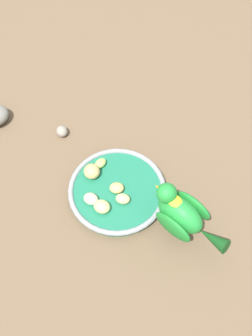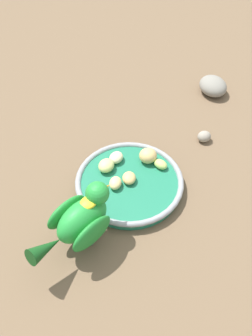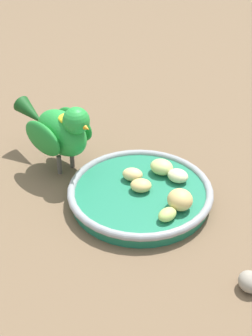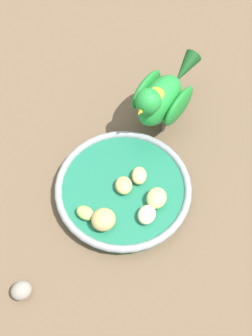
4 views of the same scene
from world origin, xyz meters
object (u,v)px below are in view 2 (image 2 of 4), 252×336
object	(u,v)px
apple_piece_5	(161,164)
parrot	(81,220)
apple_piece_1	(148,156)
apple_piece_2	(115,183)
pebble_0	(204,137)
feeding_bowl	(129,183)
apple_piece_4	(106,166)
apple_piece_0	(129,178)
apple_piece_3	(116,157)
rock_large	(213,86)

from	to	relation	value
apple_piece_5	parrot	world-z (taller)	parrot
parrot	apple_piece_1	bearing A→B (deg)	9.72
apple_piece_2	pebble_0	bearing A→B (deg)	13.85
feeding_bowl	apple_piece_4	size ratio (longest dim) A/B	5.98
apple_piece_0	apple_piece_2	xyz separation A→B (m)	(-0.03, -0.00, 0.00)
apple_piece_1	apple_piece_2	bearing A→B (deg)	-157.34
apple_piece_0	apple_piece_3	bearing A→B (deg)	92.07
feeding_bowl	rock_large	world-z (taller)	rock_large
apple_piece_1	apple_piece_5	size ratio (longest dim) A/B	1.24
parrot	pebble_0	bearing A→B (deg)	-0.30
apple_piece_2	apple_piece_4	world-z (taller)	apple_piece_4
feeding_bowl	apple_piece_0	size ratio (longest dim) A/B	6.88
apple_piece_1	apple_piece_4	world-z (taller)	apple_piece_1
apple_piece_1	pebble_0	bearing A→B (deg)	8.34
apple_piece_0	apple_piece_3	world-z (taller)	same
apple_piece_5	rock_large	xyz separation A→B (m)	(0.22, 0.17, -0.01)
feeding_bowl	apple_piece_1	xyz separation A→B (m)	(0.05, 0.03, 0.02)
apple_piece_1	apple_piece_3	xyz separation A→B (m)	(-0.06, 0.02, -0.00)
apple_piece_0	apple_piece_1	bearing A→B (deg)	31.32
pebble_0	apple_piece_1	bearing A→B (deg)	-171.66
apple_piece_0	apple_piece_3	xyz separation A→B (m)	(-0.00, 0.06, 0.00)
apple_piece_1	apple_piece_2	distance (m)	0.09
feeding_bowl	pebble_0	xyz separation A→B (m)	(0.19, 0.05, -0.00)
pebble_0	feeding_bowl	bearing A→B (deg)	-164.32
apple_piece_5	rock_large	world-z (taller)	rock_large
apple_piece_4	apple_piece_5	bearing A→B (deg)	-20.15
rock_large	apple_piece_5	bearing A→B (deg)	-141.87
apple_piece_1	parrot	distance (m)	0.21
rock_large	pebble_0	distance (m)	0.16
feeding_bowl	apple_piece_2	xyz separation A→B (m)	(-0.03, -0.00, 0.01)
apple_piece_0	apple_piece_5	distance (m)	0.07
apple_piece_3	rock_large	bearing A→B (deg)	23.37
apple_piece_1	apple_piece_3	world-z (taller)	apple_piece_1
apple_piece_4	pebble_0	bearing A→B (deg)	2.53
apple_piece_0	parrot	bearing A→B (deg)	-146.19
apple_piece_1	parrot	bearing A→B (deg)	-146.95
feeding_bowl	apple_piece_4	bearing A→B (deg)	122.21
rock_large	pebble_0	world-z (taller)	rock_large
feeding_bowl	pebble_0	distance (m)	0.20
apple_piece_0	rock_large	xyz separation A→B (m)	(0.29, 0.18, -0.01)
apple_piece_0	apple_piece_2	distance (m)	0.03
apple_piece_2	pebble_0	world-z (taller)	apple_piece_2
feeding_bowl	apple_piece_1	world-z (taller)	apple_piece_1
apple_piece_0	feeding_bowl	bearing A→B (deg)	-75.38
apple_piece_2	rock_large	size ratio (longest dim) A/B	0.41
apple_piece_1	apple_piece_3	bearing A→B (deg)	156.68
apple_piece_4	apple_piece_5	distance (m)	0.10
apple_piece_1	apple_piece_2	world-z (taller)	apple_piece_1
feeding_bowl	rock_large	xyz separation A→B (m)	(0.29, 0.18, 0.01)
apple_piece_3	pebble_0	xyz separation A→B (m)	(0.19, -0.00, -0.02)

